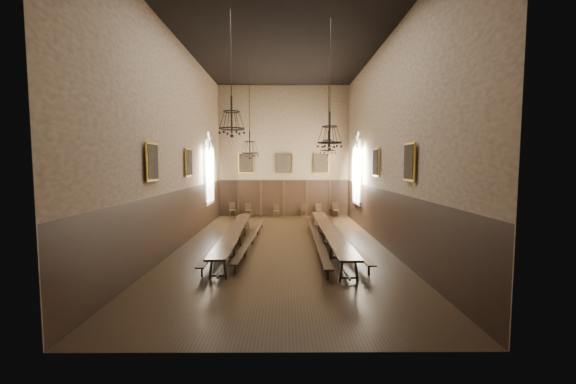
{
  "coord_description": "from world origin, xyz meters",
  "views": [
    {
      "loc": [
        0.18,
        -15.53,
        3.63
      ],
      "look_at": [
        0.26,
        1.5,
        2.28
      ],
      "focal_mm": 22.0,
      "sensor_mm": 36.0,
      "label": 1
    }
  ],
  "objects_px": {
    "chair_5": "(304,213)",
    "chandelier_back_left": "(250,147)",
    "table_left": "(235,238)",
    "chair_3": "(276,213)",
    "chandelier_back_right": "(328,144)",
    "bench_right_outer": "(340,238)",
    "table_right": "(329,237)",
    "bench_right_inner": "(317,239)",
    "chandelier_front_left": "(232,121)",
    "bench_left_inner": "(252,238)",
    "chair_6": "(319,213)",
    "chair_0": "(233,212)",
    "chandelier_front_right": "(330,135)",
    "chair_7": "(336,213)",
    "bench_left_outer": "(223,241)",
    "chair_1": "(248,213)"
  },
  "relations": [
    {
      "from": "chair_5",
      "to": "chandelier_back_left",
      "type": "xyz_separation_m",
      "value": [
        -3.12,
        -5.59,
        4.24
      ]
    },
    {
      "from": "table_left",
      "to": "chair_3",
      "type": "bearing_deg",
      "value": 79.85
    },
    {
      "from": "chandelier_back_right",
      "to": "table_left",
      "type": "bearing_deg",
      "value": -145.43
    },
    {
      "from": "bench_right_outer",
      "to": "chair_3",
      "type": "bearing_deg",
      "value": 110.52
    },
    {
      "from": "table_right",
      "to": "bench_right_inner",
      "type": "height_order",
      "value": "table_right"
    },
    {
      "from": "table_right",
      "to": "chandelier_front_left",
      "type": "distance_m",
      "value": 6.63
    },
    {
      "from": "bench_left_inner",
      "to": "bench_right_outer",
      "type": "distance_m",
      "value": 3.99
    },
    {
      "from": "chair_6",
      "to": "chandelier_front_left",
      "type": "relative_size",
      "value": 0.21
    },
    {
      "from": "chair_0",
      "to": "chandelier_front_right",
      "type": "relative_size",
      "value": 0.21
    },
    {
      "from": "bench_right_inner",
      "to": "chair_7",
      "type": "xyz_separation_m",
      "value": [
        2.05,
        8.59,
        0.0
      ]
    },
    {
      "from": "table_left",
      "to": "chair_7",
      "type": "xyz_separation_m",
      "value": [
        5.68,
        8.7,
        -0.1
      ]
    },
    {
      "from": "table_left",
      "to": "bench_left_outer",
      "type": "distance_m",
      "value": 0.52
    },
    {
      "from": "bench_right_inner",
      "to": "chandelier_back_right",
      "type": "bearing_deg",
      "value": 74.58
    },
    {
      "from": "chair_0",
      "to": "bench_right_inner",
      "type": "bearing_deg",
      "value": -77.82
    },
    {
      "from": "bench_left_inner",
      "to": "chair_1",
      "type": "height_order",
      "value": "chair_1"
    },
    {
      "from": "chandelier_front_right",
      "to": "bench_right_outer",
      "type": "bearing_deg",
      "value": 70.67
    },
    {
      "from": "chair_6",
      "to": "chandelier_front_left",
      "type": "xyz_separation_m",
      "value": [
        -4.2,
        -11.31,
        4.88
      ]
    },
    {
      "from": "bench_right_inner",
      "to": "chandelier_front_right",
      "type": "distance_m",
      "value": 4.87
    },
    {
      "from": "table_left",
      "to": "chair_0",
      "type": "height_order",
      "value": "chair_0"
    },
    {
      "from": "chair_0",
      "to": "chandelier_back_left",
      "type": "relative_size",
      "value": 0.2
    },
    {
      "from": "bench_left_outer",
      "to": "chair_1",
      "type": "relative_size",
      "value": 9.79
    },
    {
      "from": "table_right",
      "to": "chair_1",
      "type": "xyz_separation_m",
      "value": [
        -4.49,
        8.78,
        -0.13
      ]
    },
    {
      "from": "chandelier_front_right",
      "to": "chandelier_back_right",
      "type": "bearing_deg",
      "value": 83.89
    },
    {
      "from": "bench_right_outer",
      "to": "chandelier_front_right",
      "type": "distance_m",
      "value": 5.05
    },
    {
      "from": "bench_left_inner",
      "to": "chandelier_back_left",
      "type": "distance_m",
      "value": 5.06
    },
    {
      "from": "chair_0",
      "to": "chandelier_back_right",
      "type": "relative_size",
      "value": 0.2
    },
    {
      "from": "table_right",
      "to": "chandelier_back_right",
      "type": "distance_m",
      "value": 5.25
    },
    {
      "from": "table_right",
      "to": "chair_6",
      "type": "bearing_deg",
      "value": 87.57
    },
    {
      "from": "chair_0",
      "to": "chair_5",
      "type": "height_order",
      "value": "chair_0"
    },
    {
      "from": "table_right",
      "to": "chandelier_back_right",
      "type": "relative_size",
      "value": 2.16
    },
    {
      "from": "table_right",
      "to": "bench_left_inner",
      "type": "height_order",
      "value": "table_right"
    },
    {
      "from": "table_left",
      "to": "chair_5",
      "type": "xyz_separation_m",
      "value": [
        3.48,
        8.77,
        -0.12
      ]
    },
    {
      "from": "chair_1",
      "to": "chandelier_front_right",
      "type": "height_order",
      "value": "chandelier_front_right"
    },
    {
      "from": "chair_3",
      "to": "chandelier_back_left",
      "type": "distance_m",
      "value": 7.11
    },
    {
      "from": "chandelier_front_left",
      "to": "chandelier_back_left",
      "type": "bearing_deg",
      "value": 89.62
    },
    {
      "from": "chair_6",
      "to": "chair_5",
      "type": "bearing_deg",
      "value": 167.04
    },
    {
      "from": "table_left",
      "to": "chandelier_back_left",
      "type": "xyz_separation_m",
      "value": [
        0.36,
        3.18,
        4.11
      ]
    },
    {
      "from": "bench_left_inner",
      "to": "chair_6",
      "type": "height_order",
      "value": "chair_6"
    },
    {
      "from": "chandelier_back_left",
      "to": "chair_6",
      "type": "bearing_deg",
      "value": 53.05
    },
    {
      "from": "chair_7",
      "to": "chandelier_front_right",
      "type": "bearing_deg",
      "value": -107.19
    },
    {
      "from": "bench_left_outer",
      "to": "chandelier_front_left",
      "type": "xyz_separation_m",
      "value": [
        0.83,
        -2.59,
        4.89
      ]
    },
    {
      "from": "bench_left_inner",
      "to": "bench_right_inner",
      "type": "xyz_separation_m",
      "value": [
        2.91,
        -0.32,
        0.02
      ]
    },
    {
      "from": "chair_1",
      "to": "chandelier_back_left",
      "type": "height_order",
      "value": "chandelier_back_left"
    },
    {
      "from": "bench_right_inner",
      "to": "chair_7",
      "type": "relative_size",
      "value": 10.49
    },
    {
      "from": "table_right",
      "to": "chair_3",
      "type": "relative_size",
      "value": 12.1
    },
    {
      "from": "bench_right_inner",
      "to": "chair_0",
      "type": "relative_size",
      "value": 10.29
    },
    {
      "from": "table_left",
      "to": "table_right",
      "type": "bearing_deg",
      "value": -0.15
    },
    {
      "from": "bench_left_outer",
      "to": "bench_left_inner",
      "type": "xyz_separation_m",
      "value": [
        1.22,
        0.44,
        0.01
      ]
    },
    {
      "from": "chandelier_back_left",
      "to": "chair_3",
      "type": "bearing_deg",
      "value": 77.77
    },
    {
      "from": "bench_left_outer",
      "to": "chair_5",
      "type": "bearing_deg",
      "value": 65.55
    }
  ]
}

